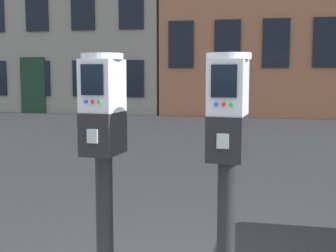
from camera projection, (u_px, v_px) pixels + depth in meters
parking_meter_near_kerb at (103, 142)px, 2.41m from camera, size 0.23×0.26×1.47m
parking_meter_twin_adjacent at (227, 147)px, 2.26m from camera, size 0.23×0.26×1.46m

